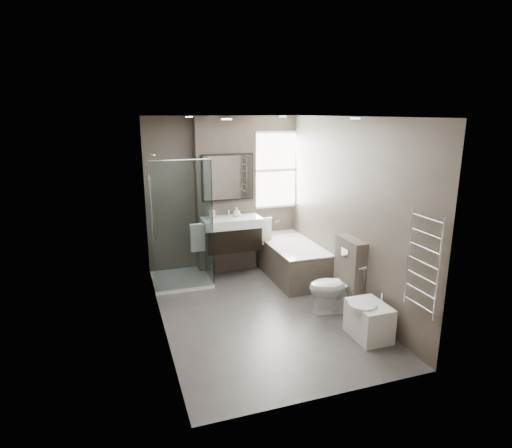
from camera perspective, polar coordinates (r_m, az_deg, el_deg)
name	(u,v)px	position (r m, az deg, el deg)	size (l,w,h in m)	color
room	(261,220)	(5.52, 0.63, 0.51)	(2.70, 3.90, 2.70)	#45413F
vanity_pier	(225,196)	(7.18, -4.09, 3.80)	(1.00, 0.25, 2.60)	#51493F
vanity	(232,233)	(6.98, -3.28, -1.23)	(0.95, 0.47, 0.66)	black
mirror_cabinet	(228,177)	(6.97, -3.80, 6.23)	(0.86, 0.08, 0.76)	black
towel_left	(198,238)	(6.84, -7.75, -1.84)	(0.24, 0.06, 0.44)	silver
towel_right	(264,232)	(7.13, 1.11, -1.03)	(0.24, 0.06, 0.44)	silver
shower_enclosure	(187,254)	(6.83, -9.17, -3.95)	(0.90, 0.90, 2.00)	white
bathtub	(291,258)	(7.11, 4.71, -4.54)	(0.75, 1.60, 0.57)	#51493F
window	(274,170)	(7.49, 2.38, 7.18)	(0.98, 0.06, 1.33)	white
toilet	(335,287)	(5.96, 10.48, -8.24)	(0.40, 0.70, 0.71)	white
cistern_box	(350,274)	(6.05, 12.36, -6.51)	(0.19, 0.55, 1.00)	#51493F
bidet	(369,320)	(5.45, 14.77, -12.25)	(0.46, 0.54, 0.56)	white
towel_radiator	(423,263)	(4.84, 21.40, -4.83)	(0.03, 0.49, 1.10)	silver
soap_bottle_a	(212,212)	(6.88, -5.89, 1.55)	(0.09, 0.09, 0.20)	white
soap_bottle_b	(237,212)	(6.96, -2.59, 1.61)	(0.12, 0.12, 0.16)	white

